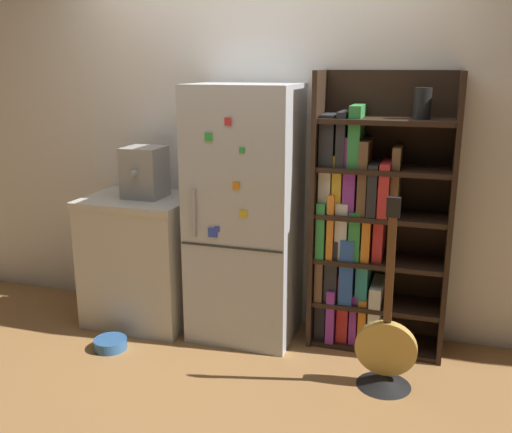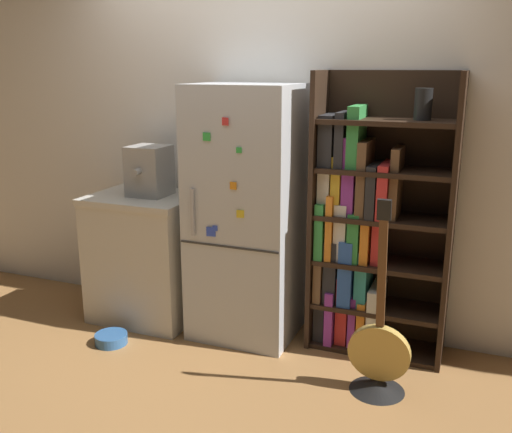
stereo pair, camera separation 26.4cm
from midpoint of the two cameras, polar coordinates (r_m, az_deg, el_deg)
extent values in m
plane|color=#A87542|center=(3.87, -3.89, -12.52)|extent=(16.00, 16.00, 0.00)
cube|color=white|center=(3.91, -1.67, 7.86)|extent=(8.00, 0.05, 2.60)
cube|color=silver|center=(3.72, -3.13, 0.17)|extent=(0.67, 0.55, 1.67)
cube|color=#333333|center=(3.51, -4.69, -3.13)|extent=(0.66, 0.01, 0.01)
cube|color=#B2B2B7|center=(3.54, -8.38, 0.27)|extent=(0.02, 0.02, 0.30)
cube|color=orange|center=(3.39, -4.25, 3.04)|extent=(0.05, 0.01, 0.05)
cube|color=green|center=(3.34, -3.70, 6.60)|extent=(0.03, 0.01, 0.03)
cube|color=red|center=(3.35, -5.12, 9.42)|extent=(0.05, 0.02, 0.05)
cube|color=yellow|center=(3.42, -3.49, 0.21)|extent=(0.05, 0.02, 0.05)
cube|color=blue|center=(3.51, -6.08, -1.28)|extent=(0.03, 0.01, 0.03)
cube|color=green|center=(3.41, -7.02, 7.87)|extent=(0.05, 0.01, 0.05)
cube|color=blue|center=(3.53, -6.49, -1.64)|extent=(0.06, 0.01, 0.06)
cube|color=black|center=(3.66, 4.08, 0.59)|extent=(0.03, 0.36, 1.75)
cube|color=black|center=(3.57, 16.88, -0.40)|extent=(0.03, 0.36, 1.75)
cube|color=black|center=(3.76, 10.73, 0.72)|extent=(0.84, 0.03, 1.75)
cube|color=black|center=(3.90, 9.80, -12.20)|extent=(0.78, 0.33, 0.03)
cube|color=black|center=(3.78, 9.99, -8.47)|extent=(0.78, 0.33, 0.03)
cube|color=black|center=(3.68, 10.19, -4.29)|extent=(0.78, 0.33, 0.03)
cube|color=black|center=(3.60, 10.40, 0.10)|extent=(0.78, 0.33, 0.03)
cube|color=black|center=(3.53, 10.62, 4.68)|extent=(0.78, 0.33, 0.03)
cube|color=black|center=(3.50, 10.85, 9.39)|extent=(0.78, 0.33, 0.03)
cube|color=#262628|center=(3.87, 4.78, -8.81)|extent=(0.07, 0.25, 0.39)
cube|color=purple|center=(3.85, 5.82, -9.23)|extent=(0.05, 0.31, 0.36)
cube|color=red|center=(3.82, 6.93, -8.69)|extent=(0.07, 0.24, 0.45)
cube|color=purple|center=(3.84, 7.96, -9.57)|extent=(0.05, 0.26, 0.34)
cube|color=orange|center=(3.84, 8.84, -9.81)|extent=(0.05, 0.30, 0.31)
cube|color=silver|center=(3.80, 9.96, -9.33)|extent=(0.07, 0.31, 0.41)
cube|color=brown|center=(3.78, 4.72, -5.62)|extent=(0.05, 0.31, 0.30)
cube|color=#262628|center=(3.75, 5.86, -4.90)|extent=(0.08, 0.30, 0.41)
cube|color=#2D59B2|center=(3.72, 7.32, -5.00)|extent=(0.09, 0.29, 0.43)
cube|color=teal|center=(3.73, 8.76, -5.54)|extent=(0.07, 0.26, 0.36)
cube|color=#338C3F|center=(3.67, 4.82, -0.97)|extent=(0.05, 0.31, 0.36)
cube|color=orange|center=(3.66, 5.79, -0.60)|extent=(0.04, 0.31, 0.41)
cube|color=silver|center=(3.66, 6.79, -1.04)|extent=(0.07, 0.29, 0.36)
cube|color=#338C3F|center=(3.64, 8.03, -1.59)|extent=(0.07, 0.28, 0.31)
cube|color=orange|center=(3.64, 9.13, -1.77)|extent=(0.05, 0.28, 0.30)
cube|color=red|center=(3.60, 10.28, -0.54)|extent=(0.06, 0.24, 0.47)
cube|color=silver|center=(3.61, 5.12, 3.49)|extent=(0.07, 0.25, 0.35)
cube|color=gold|center=(3.59, 6.30, 3.43)|extent=(0.06, 0.25, 0.36)
cube|color=purple|center=(3.56, 7.48, 4.24)|extent=(0.07, 0.24, 0.47)
cube|color=brown|center=(3.56, 8.76, 4.02)|extent=(0.05, 0.29, 0.45)
cube|color=#262628|center=(3.56, 9.70, 2.87)|extent=(0.06, 0.31, 0.32)
cube|color=red|center=(3.55, 10.77, 2.84)|extent=(0.06, 0.30, 0.33)
cube|color=brown|center=(3.53, 11.78, 3.53)|extent=(0.05, 0.25, 0.42)
cube|color=#262628|center=(3.56, 5.29, 7.71)|extent=(0.09, 0.27, 0.31)
cube|color=#262628|center=(3.54, 6.64, 7.79)|extent=(0.05, 0.27, 0.33)
cube|color=#338C3F|center=(3.53, 7.91, 8.03)|extent=(0.07, 0.26, 0.37)
cylinder|color=black|center=(3.47, 14.20, 10.91)|extent=(0.10, 0.10, 0.18)
cube|color=beige|center=(4.14, -13.10, -4.48)|extent=(0.71, 0.58, 0.86)
cube|color=beige|center=(4.02, -13.48, 1.61)|extent=(0.73, 0.60, 0.04)
cube|color=#A5A39E|center=(3.98, -12.94, 4.33)|extent=(0.26, 0.25, 0.34)
cylinder|color=#A5A39E|center=(3.84, -14.13, 4.16)|extent=(0.04, 0.06, 0.04)
cone|color=black|center=(3.44, 10.44, -15.87)|extent=(0.31, 0.31, 0.06)
cylinder|color=gold|center=(3.35, 10.61, -12.87)|extent=(0.35, 0.09, 0.35)
cube|color=brown|center=(3.09, 10.88, -5.44)|extent=(0.04, 0.11, 0.62)
cube|color=black|center=(2.94, 11.10, 0.87)|extent=(0.07, 0.04, 0.11)
cylinder|color=#3366A5|center=(3.92, -16.28, -12.15)|extent=(0.21, 0.21, 0.07)
torus|color=#3366A5|center=(3.91, -16.31, -11.77)|extent=(0.21, 0.21, 0.01)
camera|label=1|loc=(0.13, -92.06, -0.55)|focal=40.00mm
camera|label=2|loc=(0.13, 87.94, 0.55)|focal=40.00mm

